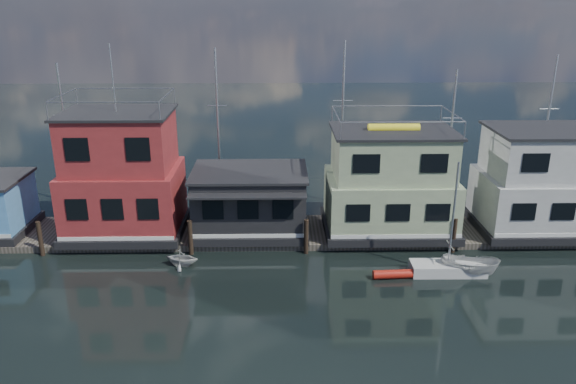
{
  "coord_description": "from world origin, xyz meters",
  "views": [
    {
      "loc": [
        1.31,
        -21.91,
        14.91
      ],
      "look_at": [
        1.95,
        12.0,
        3.0
      ],
      "focal_mm": 35.0,
      "sensor_mm": 36.0,
      "label": 1
    }
  ],
  "objects_px": {
    "red_kayak": "(403,274)",
    "houseboat_white": "(545,183)",
    "houseboat_green": "(390,183)",
    "motorboat": "(470,266)",
    "houseboat_dark": "(250,201)",
    "day_sailer": "(448,267)",
    "dinghy_white": "(182,258)",
    "houseboat_red": "(123,177)"
  },
  "relations": [
    {
      "from": "day_sailer",
      "to": "houseboat_red",
      "type": "bearing_deg",
      "value": 164.35
    },
    {
      "from": "houseboat_white",
      "to": "red_kayak",
      "type": "distance_m",
      "value": 12.35
    },
    {
      "from": "houseboat_dark",
      "to": "houseboat_green",
      "type": "distance_m",
      "value": 9.07
    },
    {
      "from": "dinghy_white",
      "to": "houseboat_green",
      "type": "bearing_deg",
      "value": -59.73
    },
    {
      "from": "houseboat_green",
      "to": "motorboat",
      "type": "distance_m",
      "value": 7.48
    },
    {
      "from": "red_kayak",
      "to": "day_sailer",
      "type": "bearing_deg",
      "value": 6.41
    },
    {
      "from": "houseboat_red",
      "to": "motorboat",
      "type": "distance_m",
      "value": 21.64
    },
    {
      "from": "houseboat_red",
      "to": "red_kayak",
      "type": "xyz_separation_m",
      "value": [
        16.75,
        -6.07,
        -3.86
      ]
    },
    {
      "from": "houseboat_red",
      "to": "houseboat_dark",
      "type": "relative_size",
      "value": 1.6
    },
    {
      "from": "houseboat_red",
      "to": "houseboat_white",
      "type": "height_order",
      "value": "houseboat_red"
    },
    {
      "from": "houseboat_white",
      "to": "red_kayak",
      "type": "relative_size",
      "value": 2.48
    },
    {
      "from": "houseboat_green",
      "to": "houseboat_white",
      "type": "xyz_separation_m",
      "value": [
        10.0,
        -0.0,
        -0.01
      ]
    },
    {
      "from": "houseboat_green",
      "to": "motorboat",
      "type": "relative_size",
      "value": 2.66
    },
    {
      "from": "motorboat",
      "to": "dinghy_white",
      "type": "relative_size",
      "value": 1.62
    },
    {
      "from": "houseboat_dark",
      "to": "red_kayak",
      "type": "xyz_separation_m",
      "value": [
        8.75,
        -6.05,
        -2.17
      ]
    },
    {
      "from": "day_sailer",
      "to": "dinghy_white",
      "type": "distance_m",
      "value": 15.25
    },
    {
      "from": "houseboat_dark",
      "to": "motorboat",
      "type": "bearing_deg",
      "value": -25.17
    },
    {
      "from": "houseboat_red",
      "to": "houseboat_white",
      "type": "xyz_separation_m",
      "value": [
        27.0,
        0.0,
        -0.57
      ]
    },
    {
      "from": "day_sailer",
      "to": "dinghy_white",
      "type": "xyz_separation_m",
      "value": [
        -15.2,
        1.27,
        0.12
      ]
    },
    {
      "from": "houseboat_white",
      "to": "motorboat",
      "type": "bearing_deg",
      "value": -137.67
    },
    {
      "from": "houseboat_dark",
      "to": "motorboat",
      "type": "distance_m",
      "value": 13.95
    },
    {
      "from": "dinghy_white",
      "to": "houseboat_white",
      "type": "bearing_deg",
      "value": -67.66
    },
    {
      "from": "dinghy_white",
      "to": "red_kayak",
      "type": "relative_size",
      "value": 0.58
    },
    {
      "from": "houseboat_green",
      "to": "dinghy_white",
      "type": "height_order",
      "value": "houseboat_green"
    },
    {
      "from": "motorboat",
      "to": "houseboat_white",
      "type": "bearing_deg",
      "value": -30.19
    },
    {
      "from": "houseboat_white",
      "to": "day_sailer",
      "type": "relative_size",
      "value": 1.28
    },
    {
      "from": "houseboat_white",
      "to": "dinghy_white",
      "type": "relative_size",
      "value": 4.3
    },
    {
      "from": "houseboat_white",
      "to": "dinghy_white",
      "type": "bearing_deg",
      "value": -169.24
    },
    {
      "from": "motorboat",
      "to": "dinghy_white",
      "type": "bearing_deg",
      "value": 102.0
    },
    {
      "from": "houseboat_green",
      "to": "dinghy_white",
      "type": "distance_m",
      "value": 13.86
    },
    {
      "from": "houseboat_red",
      "to": "day_sailer",
      "type": "relative_size",
      "value": 1.8
    },
    {
      "from": "houseboat_red",
      "to": "red_kayak",
      "type": "distance_m",
      "value": 18.23
    },
    {
      "from": "red_kayak",
      "to": "houseboat_white",
      "type": "bearing_deg",
      "value": 27.15
    },
    {
      "from": "red_kayak",
      "to": "houseboat_green",
      "type": "bearing_deg",
      "value": 84.19
    },
    {
      "from": "houseboat_white",
      "to": "houseboat_dark",
      "type": "bearing_deg",
      "value": -179.94
    },
    {
      "from": "houseboat_white",
      "to": "motorboat",
      "type": "distance_m",
      "value": 9.24
    },
    {
      "from": "houseboat_white",
      "to": "motorboat",
      "type": "relative_size",
      "value": 2.66
    },
    {
      "from": "houseboat_green",
      "to": "day_sailer",
      "type": "distance_m",
      "value": 6.86
    },
    {
      "from": "houseboat_red",
      "to": "dinghy_white",
      "type": "xyz_separation_m",
      "value": [
        4.19,
        -4.34,
        -3.59
      ]
    },
    {
      "from": "houseboat_white",
      "to": "red_kayak",
      "type": "height_order",
      "value": "houseboat_white"
    },
    {
      "from": "houseboat_red",
      "to": "red_kayak",
      "type": "relative_size",
      "value": 3.51
    },
    {
      "from": "houseboat_red",
      "to": "dinghy_white",
      "type": "height_order",
      "value": "houseboat_red"
    }
  ]
}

